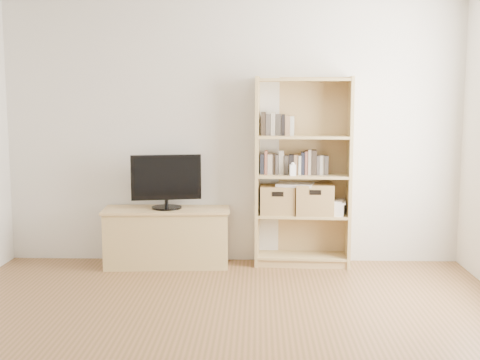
{
  "coord_description": "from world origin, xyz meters",
  "views": [
    {
      "loc": [
        0.26,
        -3.45,
        1.61
      ],
      "look_at": [
        0.09,
        1.9,
        0.9
      ],
      "focal_mm": 45.0,
      "sensor_mm": 36.0,
      "label": 1
    }
  ],
  "objects_px": {
    "baby_monitor": "(293,170)",
    "laptop": "(295,185)",
    "bookshelf": "(303,172)",
    "basket_left": "(278,200)",
    "tv_stand": "(167,238)",
    "television": "(166,181)",
    "basket_right": "(314,199)"
  },
  "relations": [
    {
      "from": "bookshelf",
      "to": "basket_left",
      "type": "relative_size",
      "value": 5.51
    },
    {
      "from": "basket_right",
      "to": "basket_left",
      "type": "bearing_deg",
      "value": 178.84
    },
    {
      "from": "tv_stand",
      "to": "bookshelf",
      "type": "distance_m",
      "value": 1.47
    },
    {
      "from": "tv_stand",
      "to": "television",
      "type": "height_order",
      "value": "television"
    },
    {
      "from": "bookshelf",
      "to": "laptop",
      "type": "xyz_separation_m",
      "value": [
        -0.07,
        -0.01,
        -0.12
      ]
    },
    {
      "from": "bookshelf",
      "to": "basket_right",
      "type": "bearing_deg",
      "value": -2.6
    },
    {
      "from": "tv_stand",
      "to": "basket_right",
      "type": "bearing_deg",
      "value": -2.07
    },
    {
      "from": "basket_left",
      "to": "bookshelf",
      "type": "bearing_deg",
      "value": -0.72
    },
    {
      "from": "tv_stand",
      "to": "bookshelf",
      "type": "xyz_separation_m",
      "value": [
        1.32,
        0.06,
        0.65
      ]
    },
    {
      "from": "bookshelf",
      "to": "baby_monitor",
      "type": "distance_m",
      "value": 0.15
    },
    {
      "from": "bookshelf",
      "to": "basket_left",
      "type": "height_order",
      "value": "bookshelf"
    },
    {
      "from": "bookshelf",
      "to": "television",
      "type": "relative_size",
      "value": 2.72
    },
    {
      "from": "television",
      "to": "laptop",
      "type": "xyz_separation_m",
      "value": [
        1.25,
        0.05,
        -0.03
      ]
    },
    {
      "from": "tv_stand",
      "to": "basket_right",
      "type": "relative_size",
      "value": 3.27
    },
    {
      "from": "television",
      "to": "baby_monitor",
      "type": "bearing_deg",
      "value": -13.49
    },
    {
      "from": "television",
      "to": "basket_right",
      "type": "distance_m",
      "value": 1.45
    },
    {
      "from": "tv_stand",
      "to": "laptop",
      "type": "xyz_separation_m",
      "value": [
        1.25,
        0.05,
        0.53
      ]
    },
    {
      "from": "basket_right",
      "to": "laptop",
      "type": "relative_size",
      "value": 1.04
    },
    {
      "from": "basket_right",
      "to": "laptop",
      "type": "bearing_deg",
      "value": -179.91
    },
    {
      "from": "baby_monitor",
      "to": "tv_stand",
      "type": "bearing_deg",
      "value": 165.03
    },
    {
      "from": "baby_monitor",
      "to": "basket_left",
      "type": "height_order",
      "value": "baby_monitor"
    },
    {
      "from": "bookshelf",
      "to": "basket_left",
      "type": "distance_m",
      "value": 0.36
    },
    {
      "from": "baby_monitor",
      "to": "laptop",
      "type": "height_order",
      "value": "baby_monitor"
    },
    {
      "from": "laptop",
      "to": "television",
      "type": "bearing_deg",
      "value": -164.47
    },
    {
      "from": "bookshelf",
      "to": "television",
      "type": "height_order",
      "value": "bookshelf"
    },
    {
      "from": "baby_monitor",
      "to": "laptop",
      "type": "bearing_deg",
      "value": 56.58
    },
    {
      "from": "bookshelf",
      "to": "television",
      "type": "xyz_separation_m",
      "value": [
        -1.32,
        -0.06,
        -0.09
      ]
    },
    {
      "from": "tv_stand",
      "to": "baby_monitor",
      "type": "relative_size",
      "value": 11.08
    },
    {
      "from": "television",
      "to": "laptop",
      "type": "height_order",
      "value": "television"
    },
    {
      "from": "baby_monitor",
      "to": "basket_left",
      "type": "xyz_separation_m",
      "value": [
        -0.14,
        0.1,
        -0.3
      ]
    },
    {
      "from": "television",
      "to": "basket_left",
      "type": "distance_m",
      "value": 1.1
    },
    {
      "from": "basket_left",
      "to": "laptop",
      "type": "bearing_deg",
      "value": -3.27
    }
  ]
}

